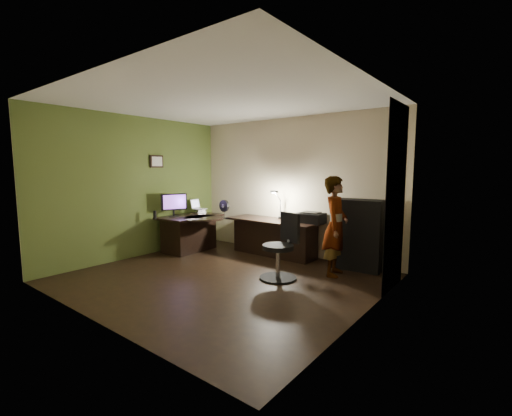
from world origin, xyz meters
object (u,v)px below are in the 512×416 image
Objects in this scene: desk_left at (191,233)px; cabinet at (358,235)px; monitor at (174,208)px; office_chair at (278,247)px; person at (335,226)px; desk_right at (272,238)px.

desk_left is 3.37m from cabinet.
monitor reaches higher than desk_left.
monitor is at bearing -164.27° from office_chair.
desk_right is at bearing 61.88° from person.
cabinet is 2.29× the size of monitor.
person reaches higher than office_chair.
office_chair reaches higher than desk_right.
cabinet is at bearing -30.84° from person.
monitor is 2.67m from office_chair.
cabinet is (1.68, 0.15, 0.24)m from desk_right.
person is at bearing 33.35° from monitor.
office_chair reaches higher than desk_left.
person is (0.60, 0.74, 0.28)m from office_chair.
desk_left is at bearing 82.70° from person.
desk_right is at bearing 52.91° from monitor.
desk_left is 1.73m from desk_right.
person reaches higher than desk_left.
desk_right is 2.08m from monitor.
desk_left is 2.51m from office_chair.
desk_left is 1.25× the size of office_chair.
office_chair is (2.47, -0.41, 0.14)m from desk_left.
monitor reaches higher than desk_right.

